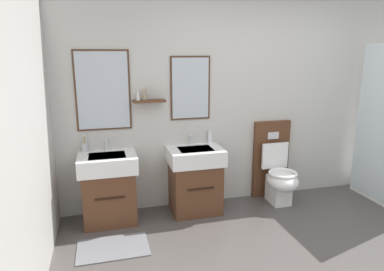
{
  "coord_description": "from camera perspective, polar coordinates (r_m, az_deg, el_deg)",
  "views": [
    {
      "loc": [
        -1.82,
        -2.14,
        1.85
      ],
      "look_at": [
        -0.89,
        1.36,
        0.97
      ],
      "focal_mm": 32.12,
      "sensor_mm": 36.0,
      "label": 1
    }
  ],
  "objects": [
    {
      "name": "wall_back",
      "position": [
        4.37,
        9.58,
        5.96
      ],
      "size": [
        4.94,
        0.27,
        2.55
      ],
      "color": "beige",
      "rests_on": "ground"
    },
    {
      "name": "bath_mat",
      "position": [
        3.58,
        -12.96,
        -17.72
      ],
      "size": [
        0.68,
        0.44,
        0.01
      ],
      "primitive_type": "cube",
      "color": "slate",
      "rests_on": "ground"
    },
    {
      "name": "vanity_sink_left",
      "position": [
        3.94,
        -13.63,
        -8.23
      ],
      "size": [
        0.62,
        0.51,
        0.77
      ],
      "color": "#56331E",
      "rests_on": "ground"
    },
    {
      "name": "tap_on_left_sink",
      "position": [
        3.98,
        -14.06,
        -1.37
      ],
      "size": [
        0.03,
        0.13,
        0.11
      ],
      "color": "silver",
      "rests_on": "vanity_sink_left"
    },
    {
      "name": "vanity_sink_right",
      "position": [
        4.07,
        0.48,
        -7.11
      ],
      "size": [
        0.62,
        0.51,
        0.77
      ],
      "color": "#56331E",
      "rests_on": "ground"
    },
    {
      "name": "tap_on_right_sink",
      "position": [
        4.11,
        -0.2,
        -0.48
      ],
      "size": [
        0.03,
        0.13,
        0.11
      ],
      "color": "silver",
      "rests_on": "vanity_sink_right"
    },
    {
      "name": "toilet",
      "position": [
        4.48,
        13.83,
        -5.92
      ],
      "size": [
        0.48,
        0.63,
        1.0
      ],
      "color": "#56331E",
      "rests_on": "ground"
    },
    {
      "name": "toothbrush_cup",
      "position": [
        3.98,
        -17.36,
        -1.8
      ],
      "size": [
        0.07,
        0.07,
        0.21
      ],
      "color": "silver",
      "rests_on": "vanity_sink_left"
    },
    {
      "name": "soap_dispenser",
      "position": [
        4.17,
        3.01,
        -0.19
      ],
      "size": [
        0.06,
        0.06,
        0.18
      ],
      "color": "white",
      "rests_on": "vanity_sink_right"
    }
  ]
}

